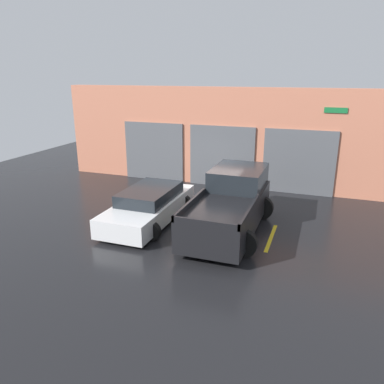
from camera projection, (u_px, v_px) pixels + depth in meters
ground_plane at (206, 206)px, 15.03m from camera, size 28.00×28.00×0.00m
shophouse_building at (228, 138)px, 17.30m from camera, size 16.46×0.68×4.52m
pickup_truck at (231, 204)px, 12.63m from camera, size 2.56×5.10×1.90m
sedan_white at (149, 206)px, 13.42m from camera, size 2.16×4.66×1.20m
parking_stripe_far_left at (115, 216)px, 14.04m from camera, size 0.12×2.20×0.01m
parking_stripe_left at (187, 226)px, 13.10m from camera, size 0.12×2.20×0.01m
parking_stripe_centre at (271, 238)px, 12.16m from camera, size 0.12×2.20×0.01m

